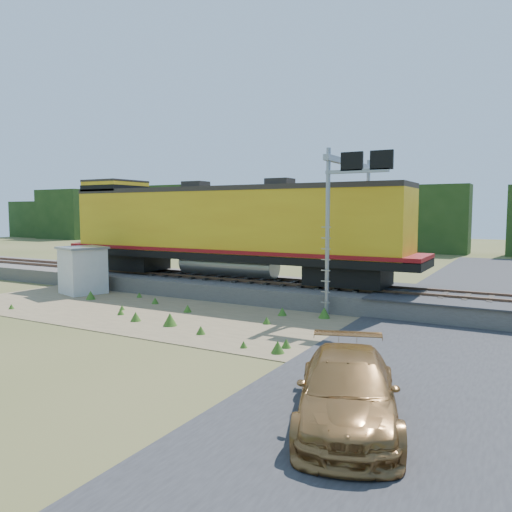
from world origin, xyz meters
The scene contains 11 objects.
ground centered at (0.00, 0.00, 0.00)m, with size 140.00×140.00×0.00m, color #475123.
ballast centered at (0.00, 6.00, 0.40)m, with size 70.00×5.00×0.80m, color slate.
rails centered at (0.00, 6.00, 0.88)m, with size 70.00×1.54×0.16m.
dirt_shoulder centered at (-2.00, 0.50, 0.01)m, with size 26.00×8.00×0.03m, color #8C7754.
road centered at (7.00, 0.74, 0.09)m, with size 7.00×66.00×0.86m.
tree_line_north centered at (0.00, 38.00, 3.07)m, with size 130.00×3.00×6.50m.
weed_clumps centered at (-3.50, 0.10, 0.00)m, with size 15.00×6.20×0.56m, color #37651D, non-canonical shape.
locomotive centered at (-4.89, 6.00, 3.56)m, with size 20.39×3.11×5.26m.
shed centered at (-11.32, 2.24, 1.27)m, with size 2.65×2.65×2.51m.
signal_gantry centered at (2.42, 5.34, 5.22)m, with size 2.76×6.20×6.95m.
car centered at (6.32, -6.60, 0.71)m, with size 1.99×4.90×1.42m, color olive.
Camera 1 is at (9.53, -16.19, 4.37)m, focal length 35.00 mm.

